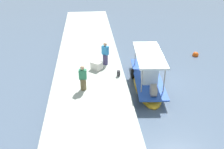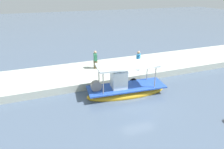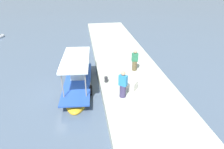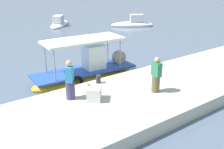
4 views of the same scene
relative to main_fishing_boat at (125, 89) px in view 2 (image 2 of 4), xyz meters
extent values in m
plane|color=slate|center=(-0.60, 0.58, -0.44)|extent=(120.00, 120.00, 0.00)
cube|color=beige|center=(-0.60, -4.07, -0.14)|extent=(36.00, 5.04, 0.60)
ellipsoid|color=gold|center=(-0.10, 0.01, -0.34)|extent=(6.29, 2.31, 0.89)
cube|color=#2850B2|center=(-0.10, 0.01, 0.15)|extent=(6.05, 2.29, 0.10)
cube|color=silver|center=(0.51, -0.03, 0.83)|extent=(1.17, 1.09, 1.45)
cylinder|color=gray|center=(1.92, 0.56, 0.98)|extent=(0.07, 0.07, 1.75)
cylinder|color=gray|center=(1.81, -0.83, 0.98)|extent=(0.07, 0.07, 1.75)
cylinder|color=gray|center=(-2.02, 0.86, 0.98)|extent=(0.07, 0.07, 1.75)
cylinder|color=gray|center=(-2.12, -0.53, 0.98)|extent=(0.07, 0.07, 1.75)
cube|color=silver|center=(-0.10, 0.01, 1.92)|extent=(4.58, 2.13, 0.12)
torus|color=black|center=(-1.10, -0.86, -0.05)|extent=(0.75, 0.24, 0.74)
cylinder|color=gray|center=(2.24, -0.17, 0.55)|extent=(0.82, 0.41, 0.80)
cylinder|color=brown|center=(1.07, -4.46, 0.55)|extent=(0.41, 0.41, 0.78)
cube|color=#2D7A55|center=(1.07, -4.46, 1.27)|extent=(0.31, 0.50, 0.65)
sphere|color=tan|center=(1.07, -4.46, 1.72)|extent=(0.26, 0.26, 0.26)
cylinder|color=#413A63|center=(-2.47, -2.78, 0.57)|extent=(0.56, 0.56, 0.83)
cube|color=#2F8ACA|center=(-2.47, -2.78, 1.33)|extent=(0.53, 0.56, 0.68)
sphere|color=tan|center=(-2.47, -2.78, 1.80)|extent=(0.27, 0.27, 0.27)
cylinder|color=#2D2D33|center=(-0.49, -2.00, 0.37)|extent=(0.24, 0.24, 0.41)
cube|color=silver|center=(-1.70, -3.49, 0.46)|extent=(0.92, 0.94, 0.60)
camera|label=1|loc=(14.89, -3.97, 8.72)|focal=39.95mm
camera|label=2|loc=(5.53, 12.23, 7.09)|focal=31.72mm
camera|label=3|loc=(-12.63, -0.51, 7.20)|focal=31.69mm
camera|label=4|loc=(-7.48, -12.65, 5.44)|focal=43.80mm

